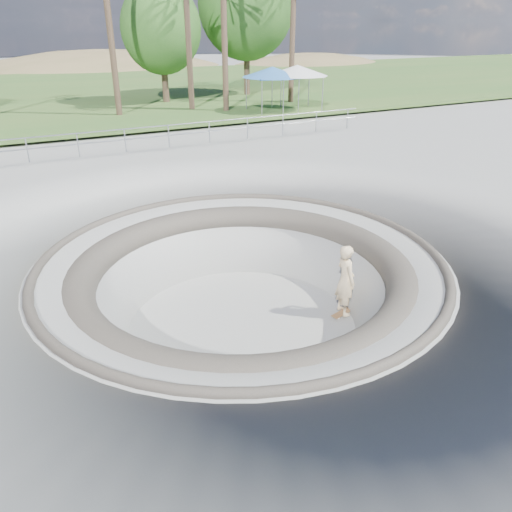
% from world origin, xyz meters
% --- Properties ---
extents(ground, '(180.00, 180.00, 0.00)m').
position_xyz_m(ground, '(0.00, 0.00, 0.00)').
color(ground, '#969792').
rests_on(ground, ground).
extents(skate_bowl, '(14.00, 14.00, 4.10)m').
position_xyz_m(skate_bowl, '(0.00, 0.00, -1.83)').
color(skate_bowl, '#969792').
rests_on(skate_bowl, ground).
extents(grass_strip, '(180.00, 36.00, 0.12)m').
position_xyz_m(grass_strip, '(0.00, 34.00, 0.22)').
color(grass_strip, '#335B24').
rests_on(grass_strip, ground).
extents(distant_hills, '(103.20, 45.00, 28.60)m').
position_xyz_m(distant_hills, '(3.78, 57.17, -7.02)').
color(distant_hills, brown).
rests_on(distant_hills, ground).
extents(safety_railing, '(25.00, 0.06, 1.03)m').
position_xyz_m(safety_railing, '(0.00, 12.00, 0.69)').
color(safety_railing, '#909398').
rests_on(safety_railing, ground).
extents(skateboard, '(0.77, 0.39, 0.08)m').
position_xyz_m(skateboard, '(2.66, -0.86, -1.84)').
color(skateboard, brown).
rests_on(skateboard, ground).
extents(skater, '(0.56, 0.78, 2.01)m').
position_xyz_m(skater, '(2.66, -0.86, -0.82)').
color(skater, beige).
rests_on(skater, skateboard).
extents(canopy_white, '(5.22, 5.22, 2.70)m').
position_xyz_m(canopy_white, '(12.39, 18.00, 2.64)').
color(canopy_white, '#909398').
rests_on(canopy_white, ground).
extents(canopy_blue, '(5.22, 5.22, 2.64)m').
position_xyz_m(canopy_blue, '(10.77, 18.29, 2.59)').
color(canopy_blue, '#909398').
rests_on(canopy_blue, ground).
extents(bushy_tree_mid, '(5.38, 4.89, 7.76)m').
position_xyz_m(bushy_tree_mid, '(6.01, 25.08, 4.98)').
color(bushy_tree_mid, brown).
rests_on(bushy_tree_mid, ground).
extents(bushy_tree_right, '(7.11, 6.46, 10.25)m').
position_xyz_m(bushy_tree_right, '(12.78, 26.04, 6.54)').
color(bushy_tree_right, brown).
rests_on(bushy_tree_right, ground).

